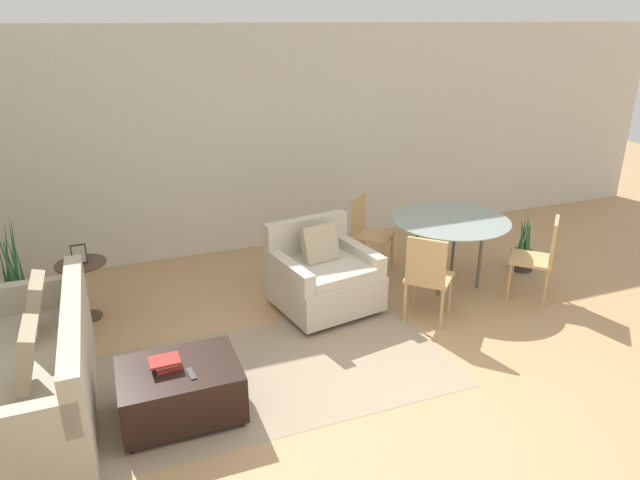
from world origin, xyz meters
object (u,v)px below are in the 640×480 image
object	(u,v)px
dining_table	(450,225)
dining_chair_near_left	(428,273)
armchair	(323,276)
ottoman	(181,389)
tv_remote_primary	(191,374)
couch	(34,378)
dining_chair_near_right	(541,253)
potted_plant_small	(523,253)
picture_frame	(79,254)
book_stack	(166,363)
potted_plant	(21,306)
side_table	(83,279)
dining_chair_far_left	(366,228)

from	to	relation	value
dining_table	dining_chair_near_left	bearing A→B (deg)	-135.00
armchair	ottoman	bearing A→B (deg)	-143.07
ottoman	tv_remote_primary	world-z (taller)	tv_remote_primary
armchair	dining_table	bearing A→B (deg)	1.95
couch	ottoman	xyz separation A→B (m)	(1.01, -0.44, -0.07)
dining_chair_near_right	dining_table	bearing A→B (deg)	135.00
ottoman	potted_plant_small	size ratio (longest dim) A/B	1.25
couch	potted_plant_small	xyz separation A→B (m)	(5.18, 0.81, -0.10)
picture_frame	potted_plant_small	size ratio (longest dim) A/B	0.26
book_stack	dining_chair_near_right	size ratio (longest dim) A/B	0.25
tv_remote_primary	potted_plant	world-z (taller)	potted_plant
potted_plant	dining_table	xyz separation A→B (m)	(4.34, -0.51, 0.41)
book_stack	picture_frame	size ratio (longest dim) A/B	1.21
ottoman	book_stack	bearing A→B (deg)	160.38
dining_table	side_table	bearing A→B (deg)	171.07
side_table	dining_table	distance (m)	3.83
book_stack	potted_plant_small	size ratio (longest dim) A/B	0.32
tv_remote_primary	dining_chair_near_left	xyz separation A→B (m)	(2.37, 0.71, 0.09)
couch	potted_plant_small	distance (m)	5.24
ottoman	book_stack	xyz separation A→B (m)	(-0.08, 0.03, 0.23)
side_table	dining_chair_near_left	distance (m)	3.35
book_stack	dining_table	bearing A→B (deg)	21.13
armchair	ottoman	world-z (taller)	armchair
couch	potted_plant	size ratio (longest dim) A/B	1.66
book_stack	dining_chair_far_left	world-z (taller)	dining_chair_far_left
picture_frame	dining_chair_near_right	xyz separation A→B (m)	(4.45, -1.27, -0.17)
ottoman	armchair	bearing A→B (deg)	36.93
dining_chair_near_left	picture_frame	bearing A→B (deg)	157.64
potted_plant_small	dining_chair_far_left	bearing A→B (deg)	158.15
couch	book_stack	xyz separation A→B (m)	(0.93, -0.41, 0.16)
armchair	book_stack	size ratio (longest dim) A/B	4.76
couch	dining_chair_far_left	xyz separation A→B (m)	(3.45, 1.51, 0.22)
ottoman	dining_chair_near_left	bearing A→B (deg)	13.51
potted_plant	potted_plant_small	size ratio (longest dim) A/B	1.70
tv_remote_primary	dining_chair_far_left	bearing A→B (deg)	41.07
side_table	potted_plant_small	world-z (taller)	potted_plant_small
couch	tv_remote_primary	size ratio (longest dim) A/B	12.65
side_table	potted_plant	bearing A→B (deg)	-171.73
dining_chair_far_left	armchair	bearing A→B (deg)	-138.60
couch	picture_frame	size ratio (longest dim) A/B	10.68
side_table	potted_plant_small	size ratio (longest dim) A/B	0.85
potted_plant	armchair	bearing A→B (deg)	-11.24
dining_chair_far_left	tv_remote_primary	bearing A→B (deg)	-138.93
ottoman	dining_chair_far_left	size ratio (longest dim) A/B	0.97
ottoman	tv_remote_primary	size ratio (longest dim) A/B	5.58
dining_chair_far_left	potted_plant_small	size ratio (longest dim) A/B	1.28
potted_plant_small	tv_remote_primary	bearing A→B (deg)	-161.46
tv_remote_primary	side_table	world-z (taller)	side_table
book_stack	dining_chair_near_left	world-z (taller)	dining_chair_near_left
couch	dining_chair_near_left	bearing A→B (deg)	2.42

